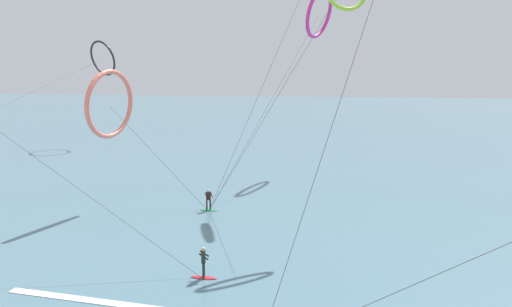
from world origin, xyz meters
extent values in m
cube|color=slate|center=(0.00, 106.71, 0.04)|extent=(400.00, 200.00, 0.08)
ellipsoid|color=red|center=(-1.62, 15.65, 0.11)|extent=(1.40, 0.40, 0.06)
cylinder|color=#1E2823|center=(-1.65, 15.78, 0.54)|extent=(0.12, 0.12, 0.80)
cylinder|color=#1E2823|center=(-1.59, 15.51, 0.54)|extent=(0.12, 0.12, 0.80)
cube|color=#1E2823|center=(-1.62, 15.65, 1.25)|extent=(0.26, 0.35, 0.62)
sphere|color=tan|center=(-1.62, 15.65, 1.67)|extent=(0.22, 0.22, 0.22)
cylinder|color=#1E2823|center=(-1.66, 15.98, 1.30)|extent=(0.51, 0.19, 0.39)
cylinder|color=#1E2823|center=(-1.57, 15.55, 1.30)|extent=(0.51, 0.19, 0.39)
ellipsoid|color=#199351|center=(-4.91, 27.65, 0.11)|extent=(1.40, 0.40, 0.06)
cylinder|color=black|center=(-4.79, 27.73, 0.54)|extent=(0.12, 0.12, 0.80)
cylinder|color=black|center=(-5.02, 27.57, 0.54)|extent=(0.12, 0.12, 0.80)
cube|color=black|center=(-4.91, 27.65, 1.25)|extent=(0.38, 0.35, 0.62)
sphere|color=tan|center=(-4.91, 27.65, 1.67)|extent=(0.22, 0.22, 0.22)
cylinder|color=black|center=(-4.73, 27.89, 1.30)|extent=(0.36, 0.46, 0.39)
cylinder|color=black|center=(-5.09, 27.64, 1.30)|extent=(0.36, 0.46, 0.39)
cylinder|color=#3F3F3F|center=(0.08, 27.19, 8.26)|extent=(9.99, 0.94, 16.53)
cylinder|color=#3F3F3F|center=(4.90, 13.32, 8.55)|extent=(5.06, 7.32, 17.11)
torus|color=#EA7260|center=(-12.35, 26.84, 8.30)|extent=(1.96, 5.37, 5.33)
cylinder|color=#3F3F3F|center=(-8.63, 27.24, 4.06)|extent=(7.47, 0.83, 8.13)
torus|color=#CC288E|center=(2.14, 46.69, 17.02)|extent=(3.66, 5.79, 5.40)
cylinder|color=#3F3F3F|center=(-1.38, 37.17, 8.41)|extent=(7.08, 19.07, 16.84)
cylinder|color=#3F3F3F|center=(-9.72, 15.86, 5.23)|extent=(16.23, 0.44, 10.48)
torus|color=black|center=(-29.75, 58.28, 12.73)|extent=(5.44, 3.74, 5.07)
cylinder|color=#3F3F3F|center=(-1.00, 32.46, 10.77)|extent=(7.85, 9.66, 21.55)
cube|color=white|center=(-3.80, 12.06, 0.06)|extent=(13.43, 1.33, 0.12)
camera|label=1|loc=(5.52, -6.96, 10.70)|focal=33.55mm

